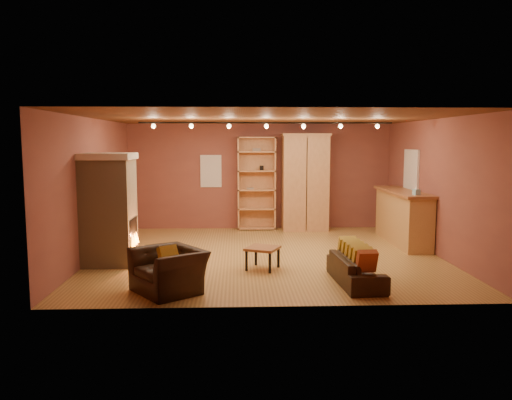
{
  "coord_description": "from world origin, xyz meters",
  "views": [
    {
      "loc": [
        -0.61,
        -10.1,
        2.34
      ],
      "look_at": [
        -0.21,
        0.2,
        1.12
      ],
      "focal_mm": 35.0,
      "sensor_mm": 36.0,
      "label": 1
    }
  ],
  "objects_px": {
    "bar_counter": "(403,217)",
    "coffee_table": "(263,250)",
    "loveseat": "(356,264)",
    "fireplace": "(109,209)",
    "armoire": "(305,182)",
    "bookcase": "(256,183)",
    "armchair": "(169,263)"
  },
  "relations": [
    {
      "from": "fireplace",
      "to": "coffee_table",
      "type": "xyz_separation_m",
      "value": [
        2.9,
        -0.54,
        -0.71
      ]
    },
    {
      "from": "armoire",
      "to": "loveseat",
      "type": "distance_m",
      "value": 5.16
    },
    {
      "from": "coffee_table",
      "to": "bookcase",
      "type": "bearing_deg",
      "value": 89.25
    },
    {
      "from": "bookcase",
      "to": "coffee_table",
      "type": "xyz_separation_m",
      "value": [
        -0.06,
        -4.26,
        -0.9
      ]
    },
    {
      "from": "armoire",
      "to": "armchair",
      "type": "height_order",
      "value": "armoire"
    },
    {
      "from": "loveseat",
      "to": "coffee_table",
      "type": "height_order",
      "value": "loveseat"
    },
    {
      "from": "armoire",
      "to": "loveseat",
      "type": "bearing_deg",
      "value": -88.2
    },
    {
      "from": "bar_counter",
      "to": "armchair",
      "type": "bearing_deg",
      "value": -143.83
    },
    {
      "from": "fireplace",
      "to": "armoire",
      "type": "distance_m",
      "value": 5.51
    },
    {
      "from": "bookcase",
      "to": "bar_counter",
      "type": "relative_size",
      "value": 0.96
    },
    {
      "from": "fireplace",
      "to": "armoire",
      "type": "bearing_deg",
      "value": 39.83
    },
    {
      "from": "loveseat",
      "to": "coffee_table",
      "type": "xyz_separation_m",
      "value": [
        -1.49,
        1.0,
        0.02
      ]
    },
    {
      "from": "armoire",
      "to": "bookcase",
      "type": "bearing_deg",
      "value": 171.3
    },
    {
      "from": "bookcase",
      "to": "bar_counter",
      "type": "height_order",
      "value": "bookcase"
    },
    {
      "from": "coffee_table",
      "to": "armchair",
      "type": "bearing_deg",
      "value": -138.94
    },
    {
      "from": "bar_counter",
      "to": "bookcase",
      "type": "bearing_deg",
      "value": 148.29
    },
    {
      "from": "bar_counter",
      "to": "coffee_table",
      "type": "relative_size",
      "value": 3.55
    },
    {
      "from": "fireplace",
      "to": "bar_counter",
      "type": "distance_m",
      "value": 6.48
    },
    {
      "from": "armoire",
      "to": "bar_counter",
      "type": "relative_size",
      "value": 0.99
    },
    {
      "from": "armoire",
      "to": "coffee_table",
      "type": "relative_size",
      "value": 3.53
    },
    {
      "from": "bar_counter",
      "to": "loveseat",
      "type": "distance_m",
      "value": 3.74
    },
    {
      "from": "armoire",
      "to": "armchair",
      "type": "bearing_deg",
      "value": -117.93
    },
    {
      "from": "fireplace",
      "to": "bookcase",
      "type": "bearing_deg",
      "value": 51.56
    },
    {
      "from": "loveseat",
      "to": "coffee_table",
      "type": "distance_m",
      "value": 1.79
    },
    {
      "from": "bookcase",
      "to": "bar_counter",
      "type": "distance_m",
      "value": 3.92
    },
    {
      "from": "loveseat",
      "to": "armoire",
      "type": "bearing_deg",
      "value": -1.42
    },
    {
      "from": "armchair",
      "to": "coffee_table",
      "type": "bearing_deg",
      "value": 93.84
    },
    {
      "from": "armchair",
      "to": "fireplace",
      "type": "bearing_deg",
      "value": 178.82
    },
    {
      "from": "fireplace",
      "to": "bar_counter",
      "type": "bearing_deg",
      "value": 15.15
    },
    {
      "from": "armoire",
      "to": "bar_counter",
      "type": "bearing_deg",
      "value": -42.37
    },
    {
      "from": "armchair",
      "to": "bar_counter",
      "type": "bearing_deg",
      "value": 88.95
    },
    {
      "from": "loveseat",
      "to": "bar_counter",
      "type": "bearing_deg",
      "value": -33.07
    }
  ]
}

